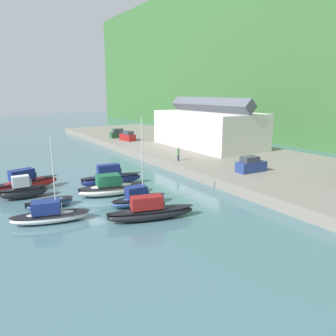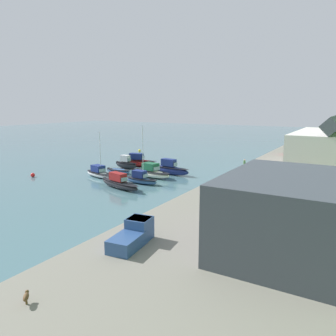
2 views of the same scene
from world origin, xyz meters
name	(u,v)px [view 1 (image 1 of 2)]	position (x,y,z in m)	size (l,w,h in m)	color
ground_plane	(92,201)	(0.00, 0.00, 0.00)	(320.00, 320.00, 0.00)	#476B75
quay_promenade	(262,166)	(0.00, 27.58, 0.66)	(129.99, 25.29, 1.31)	gray
harbor_clubhouse	(208,128)	(-16.33, 30.01, 4.94)	(22.34, 12.14, 9.65)	silver
moored_boat_0	(111,178)	(-4.43, 4.21, 1.06)	(2.50, 8.28, 2.87)	navy
moored_boat_1	(111,188)	(-0.72, 2.63, 0.92)	(3.86, 8.26, 2.53)	white
moored_boat_2	(138,198)	(4.22, 3.70, 0.79)	(2.11, 6.41, 9.47)	#33568E
moored_boat_3	(150,211)	(8.53, 2.74, 0.87)	(3.86, 8.83, 2.41)	black
moored_boat_4	(25,183)	(-7.97, -5.67, 1.02)	(3.63, 8.44, 2.78)	red
moored_boat_5	(23,190)	(-4.90, -6.37, 1.00)	(1.64, 5.25, 2.71)	black
moored_boat_6	(50,203)	(-0.21, -4.57, 0.50)	(2.28, 5.13, 0.93)	#33568E
moored_boat_7	(50,215)	(4.01, -5.52, 0.76)	(3.81, 7.54, 8.07)	silver
parked_car_0	(119,134)	(-37.41, 20.05, 2.23)	(2.02, 4.29, 2.16)	#1E4C2D
parked_car_1	(128,136)	(-32.21, 19.86, 2.23)	(4.37, 2.25, 2.16)	maroon
parked_car_3	(251,165)	(3.60, 21.29, 2.23)	(2.08, 4.31, 2.16)	navy
person_on_quay	(178,154)	(-7.88, 17.09, 2.41)	(0.40, 0.40, 2.14)	#232838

